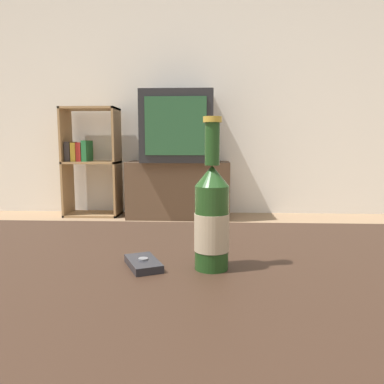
{
  "coord_description": "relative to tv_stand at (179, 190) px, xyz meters",
  "views": [
    {
      "loc": [
        0.03,
        -0.68,
        0.69
      ],
      "look_at": [
        -0.02,
        0.28,
        0.56
      ],
      "focal_mm": 35.0,
      "sensor_mm": 36.0,
      "label": 1
    }
  ],
  "objects": [
    {
      "name": "back_wall",
      "position": [
        0.26,
        0.27,
        1.04
      ],
      "size": [
        8.0,
        0.05,
        2.6
      ],
      "color": "silver",
      "rests_on": "ground_plane"
    },
    {
      "name": "coffee_table",
      "position": [
        0.26,
        -2.76,
        0.14
      ],
      "size": [
        1.22,
        0.75,
        0.46
      ],
      "color": "#332116",
      "rests_on": "ground_plane"
    },
    {
      "name": "cell_phone",
      "position": [
        0.17,
        -2.78,
        0.21
      ],
      "size": [
        0.08,
        0.11,
        0.02
      ],
      "rotation": [
        0.0,
        0.0,
        0.44
      ],
      "color": "#232328",
      "rests_on": "coffee_table"
    },
    {
      "name": "television",
      "position": [
        0.0,
        -0.0,
        0.57
      ],
      "size": [
        0.63,
        0.57,
        0.62
      ],
      "color": "black",
      "rests_on": "tv_stand"
    },
    {
      "name": "tv_stand",
      "position": [
        0.0,
        0.0,
        0.0
      ],
      "size": [
        0.93,
        0.39,
        0.52
      ],
      "color": "#4C3828",
      "rests_on": "ground_plane"
    },
    {
      "name": "bookshelf",
      "position": [
        -0.86,
        0.05,
        0.27
      ],
      "size": [
        0.51,
        0.3,
        1.01
      ],
      "color": "#99754C",
      "rests_on": "ground_plane"
    },
    {
      "name": "beer_bottle",
      "position": [
        0.29,
        -2.78,
        0.3
      ],
      "size": [
        0.06,
        0.06,
        0.27
      ],
      "color": "#1E4219",
      "rests_on": "coffee_table"
    }
  ]
}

